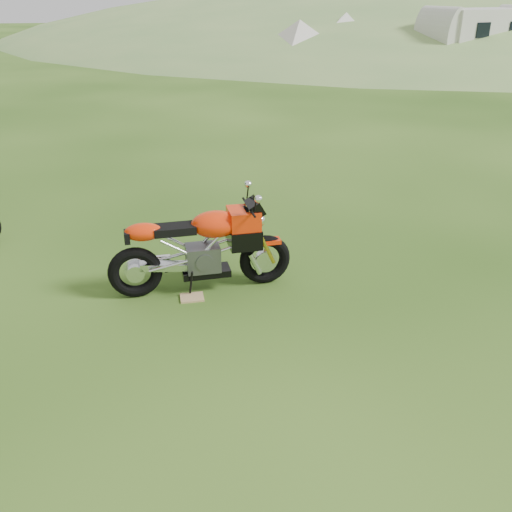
{
  "coord_description": "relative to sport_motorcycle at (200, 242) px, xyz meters",
  "views": [
    {
      "loc": [
        -0.65,
        -4.8,
        3.2
      ],
      "look_at": [
        0.13,
        0.4,
        0.73
      ],
      "focal_mm": 40.0,
      "sensor_mm": 36.0,
      "label": 1
    }
  ],
  "objects": [
    {
      "name": "ground",
      "position": [
        0.39,
        -1.13,
        -0.6
      ],
      "size": [
        120.0,
        120.0,
        0.0
      ],
      "primitive_type": "plane",
      "color": "#1F3F0D",
      "rests_on": "ground"
    },
    {
      "name": "caravan",
      "position": [
        12.81,
        17.92,
        0.65
      ],
      "size": [
        5.81,
        3.84,
        2.5
      ],
      "primitive_type": null,
      "rotation": [
        0.0,
        0.0,
        0.3
      ],
      "color": "beige",
      "rests_on": "ground"
    },
    {
      "name": "hillside",
      "position": [
        24.39,
        38.87,
        -0.6
      ],
      "size": [
        80.0,
        64.0,
        8.0
      ],
      "primitive_type": "ellipsoid",
      "color": "#66944B",
      "rests_on": "ground"
    },
    {
      "name": "sport_motorcycle",
      "position": [
        0.0,
        0.0,
        0.0
      ],
      "size": [
        2.04,
        0.66,
        1.2
      ],
      "primitive_type": null,
      "rotation": [
        0.0,
        0.0,
        0.08
      ],
      "color": "#F02F08",
      "rests_on": "ground"
    },
    {
      "name": "tent_right",
      "position": [
        7.84,
        20.72,
        0.59
      ],
      "size": [
        3.33,
        3.33,
        2.38
      ],
      "primitive_type": null,
      "rotation": [
        0.0,
        0.0,
        -0.24
      ],
      "color": "white",
      "rests_on": "ground"
    },
    {
      "name": "hedgerow",
      "position": [
        24.39,
        38.87,
        -0.6
      ],
      "size": [
        36.0,
        1.2,
        8.6
      ],
      "primitive_type": null,
      "color": "black",
      "rests_on": "ground"
    },
    {
      "name": "plywood_board",
      "position": [
        -0.13,
        -0.21,
        -0.59
      ],
      "size": [
        0.27,
        0.22,
        0.02
      ],
      "primitive_type": "cube",
      "rotation": [
        0.0,
        0.0,
        0.04
      ],
      "color": "tan",
      "rests_on": "ground"
    },
    {
      "name": "tent_mid",
      "position": [
        5.49,
        19.69,
        0.51
      ],
      "size": [
        3.32,
        3.32,
        2.22
      ],
      "primitive_type": null,
      "rotation": [
        0.0,
        0.0,
        0.37
      ],
      "color": "beige",
      "rests_on": "ground"
    }
  ]
}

